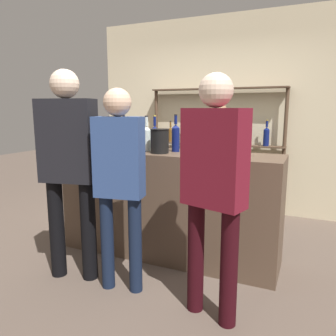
{
  "coord_description": "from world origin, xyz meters",
  "views": [
    {
      "loc": [
        1.3,
        -2.92,
        1.49
      ],
      "look_at": [
        0.0,
        0.0,
        0.91
      ],
      "focal_mm": 35.0,
      "sensor_mm": 36.0,
      "label": 1
    }
  ],
  "objects": [
    {
      "name": "ground_plane",
      "position": [
        0.0,
        0.0,
        0.0
      ],
      "size": [
        16.0,
        16.0,
        0.0
      ],
      "primitive_type": "plane",
      "color": "brown"
    },
    {
      "name": "bar_counter",
      "position": [
        0.0,
        0.0,
        0.54
      ],
      "size": [
        2.21,
        0.57,
        1.07
      ],
      "primitive_type": "cube",
      "color": "brown",
      "rests_on": "ground_plane"
    },
    {
      "name": "back_wall",
      "position": [
        0.0,
        1.88,
        1.4
      ],
      "size": [
        3.81,
        0.12,
        2.8
      ],
      "primitive_type": "cube",
      "color": "beige",
      "rests_on": "ground_plane"
    },
    {
      "name": "back_shelf",
      "position": [
        0.01,
        1.7,
        1.17
      ],
      "size": [
        1.96,
        0.18,
        1.78
      ],
      "color": "#4C3828",
      "rests_on": "ground_plane"
    },
    {
      "name": "counter_bottle_0",
      "position": [
        -0.23,
        -0.02,
        1.21
      ],
      "size": [
        0.08,
        0.08,
        0.35
      ],
      "color": "silver",
      "rests_on": "bar_counter"
    },
    {
      "name": "counter_bottle_1",
      "position": [
        -0.2,
        0.12,
        1.21
      ],
      "size": [
        0.07,
        0.07,
        0.35
      ],
      "color": "#0F1956",
      "rests_on": "bar_counter"
    },
    {
      "name": "counter_bottle_2",
      "position": [
        -0.42,
        -0.08,
        1.2
      ],
      "size": [
        0.08,
        0.08,
        0.34
      ],
      "color": "#0F1956",
      "rests_on": "bar_counter"
    },
    {
      "name": "counter_bottle_3",
      "position": [
        -0.55,
        0.09,
        1.21
      ],
      "size": [
        0.07,
        0.07,
        0.35
      ],
      "color": "#0F1956",
      "rests_on": "bar_counter"
    },
    {
      "name": "counter_bottle_4",
      "position": [
        0.06,
        0.05,
        1.22
      ],
      "size": [
        0.08,
        0.08,
        0.37
      ],
      "color": "#0F1956",
      "rests_on": "bar_counter"
    },
    {
      "name": "counter_bottle_5",
      "position": [
        0.27,
        -0.05,
        1.21
      ],
      "size": [
        0.08,
        0.08,
        0.34
      ],
      "color": "brown",
      "rests_on": "bar_counter"
    },
    {
      "name": "wine_glass",
      "position": [
        -0.64,
        0.01,
        1.21
      ],
      "size": [
        0.08,
        0.08,
        0.18
      ],
      "color": "silver",
      "rests_on": "bar_counter"
    },
    {
      "name": "ice_bucket",
      "position": [
        -0.04,
        -0.11,
        1.19
      ],
      "size": [
        0.18,
        0.18,
        0.23
      ],
      "color": "black",
      "rests_on": "bar_counter"
    },
    {
      "name": "customer_right",
      "position": [
        0.7,
        -0.82,
        1.02
      ],
      "size": [
        0.47,
        0.31,
        1.72
      ],
      "rotation": [
        0.0,
        0.0,
        1.28
      ],
      "color": "black",
      "rests_on": "ground_plane"
    },
    {
      "name": "customer_center",
      "position": [
        -0.09,
        -0.76,
        0.99
      ],
      "size": [
        0.41,
        0.23,
        1.65
      ],
      "rotation": [
        0.0,
        0.0,
        1.74
      ],
      "color": "#121C33",
      "rests_on": "ground_plane"
    },
    {
      "name": "customer_left",
      "position": [
        -0.59,
        -0.76,
        1.07
      ],
      "size": [
        0.51,
        0.31,
        1.81
      ],
      "rotation": [
        0.0,
        0.0,
        1.8
      ],
      "color": "black",
      "rests_on": "ground_plane"
    },
    {
      "name": "server_behind_counter",
      "position": [
        0.25,
        0.87,
        0.93
      ],
      "size": [
        0.43,
        0.21,
        1.58
      ],
      "rotation": [
        0.0,
        0.0,
        -1.53
      ],
      "color": "black",
      "rests_on": "ground_plane"
    }
  ]
}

